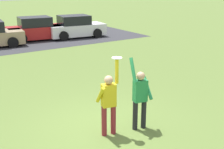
# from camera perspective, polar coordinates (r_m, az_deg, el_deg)

# --- Properties ---
(ground_plane) EXTENTS (120.00, 120.00, 0.00)m
(ground_plane) POSITION_cam_1_polar(r_m,az_deg,el_deg) (8.44, -1.86, -9.98)
(ground_plane) COLOR olive
(person_catcher) EXTENTS (0.57, 0.49, 2.08)m
(person_catcher) POSITION_cam_1_polar(r_m,az_deg,el_deg) (7.61, -0.65, -5.03)
(person_catcher) COLOR maroon
(person_catcher) RESTS_ON ground_plane
(person_defender) EXTENTS (0.60, 0.52, 2.04)m
(person_defender) POSITION_cam_1_polar(r_m,az_deg,el_deg) (7.95, 5.47, -4.10)
(person_defender) COLOR black
(person_defender) RESTS_ON ground_plane
(frisbee_disc) EXTENTS (0.26, 0.26, 0.02)m
(frisbee_disc) POSITION_cam_1_polar(r_m,az_deg,el_deg) (7.33, 0.96, 3.25)
(frisbee_disc) COLOR white
(frisbee_disc) RESTS_ON person_catcher
(parked_car_red) EXTENTS (4.28, 2.39, 1.59)m
(parked_car_red) POSITION_cam_1_polar(r_m,az_deg,el_deg) (21.34, -14.37, 8.49)
(parked_car_red) COLOR red
(parked_car_red) RESTS_ON ground_plane
(parked_car_white) EXTENTS (4.28, 2.39, 1.59)m
(parked_car_white) POSITION_cam_1_polar(r_m,az_deg,el_deg) (21.80, -7.07, 9.09)
(parked_car_white) COLOR white
(parked_car_white) RESTS_ON ground_plane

